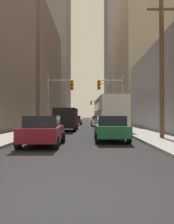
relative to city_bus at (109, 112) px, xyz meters
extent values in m
plane|color=black|center=(-2.56, -22.72, -1.93)|extent=(400.00, 400.00, 0.00)
cube|color=#9E9E99|center=(-7.34, 27.28, -1.85)|extent=(2.60, 160.00, 0.15)
cube|color=#9E9E99|center=(2.23, 27.28, -1.85)|extent=(2.60, 160.00, 0.15)
cube|color=silver|center=(0.00, -0.01, 0.02)|extent=(2.94, 11.59, 2.90)
cube|color=black|center=(-1.26, -0.01, 0.54)|extent=(0.43, 10.57, 0.80)
cube|color=red|center=(-1.26, -0.01, -0.56)|extent=(0.43, 10.57, 0.28)
cylinder|color=black|center=(-1.17, 4.02, -1.43)|extent=(0.32, 1.00, 1.00)
cylinder|color=black|center=(1.18, 4.02, -1.43)|extent=(0.32, 1.00, 1.00)
cylinder|color=black|center=(-1.17, -3.23, -1.43)|extent=(0.32, 1.00, 1.00)
cylinder|color=black|center=(1.18, -3.23, -1.43)|extent=(0.32, 1.00, 1.00)
cube|color=black|center=(-4.41, -2.13, -0.62)|extent=(2.05, 5.22, 1.90)
cube|color=black|center=(-4.41, 0.47, -0.20)|extent=(1.76, 0.04, 0.60)
cylinder|color=black|center=(-5.37, -0.47, -1.57)|extent=(0.24, 0.72, 0.72)
cylinder|color=black|center=(-3.45, -0.47, -1.57)|extent=(0.24, 0.72, 0.72)
cylinder|color=black|center=(-5.37, -3.80, -1.57)|extent=(0.24, 0.72, 0.72)
cylinder|color=black|center=(-3.45, -3.80, -1.57)|extent=(0.24, 0.72, 0.72)
cube|color=maroon|center=(-4.40, -14.42, -1.28)|extent=(1.93, 4.25, 0.65)
cube|color=black|center=(-4.40, -14.57, -0.68)|extent=(1.64, 1.95, 0.55)
cylinder|color=black|center=(-5.26, -13.08, -1.61)|extent=(0.22, 0.64, 0.64)
cylinder|color=black|center=(-3.53, -13.08, -1.61)|extent=(0.22, 0.64, 0.64)
cylinder|color=black|center=(-5.26, -15.77, -1.61)|extent=(0.22, 0.64, 0.64)
cylinder|color=black|center=(-3.53, -15.77, -1.61)|extent=(0.22, 0.64, 0.64)
cube|color=#195938|center=(-0.77, -12.11, -1.28)|extent=(1.86, 4.22, 0.65)
cube|color=black|center=(-0.77, -12.26, -0.68)|extent=(1.61, 1.92, 0.55)
cylinder|color=black|center=(-1.63, -10.77, -1.61)|extent=(0.22, 0.64, 0.64)
cylinder|color=black|center=(0.10, -10.77, -1.61)|extent=(0.22, 0.64, 0.64)
cylinder|color=black|center=(-1.63, -13.46, -1.61)|extent=(0.22, 0.64, 0.64)
cylinder|color=black|center=(0.10, -13.46, -1.61)|extent=(0.22, 0.64, 0.64)
cube|color=#B7BABF|center=(-0.92, 9.25, -1.28)|extent=(1.88, 4.23, 0.65)
cube|color=black|center=(-0.92, 9.10, -0.68)|extent=(1.62, 1.93, 0.55)
cylinder|color=black|center=(-1.79, 10.60, -1.61)|extent=(0.22, 0.64, 0.64)
cylinder|color=black|center=(-0.06, 10.60, -1.61)|extent=(0.22, 0.64, 0.64)
cylinder|color=black|center=(-1.79, 7.91, -1.61)|extent=(0.22, 0.64, 0.64)
cylinder|color=black|center=(-0.06, 7.91, -1.61)|extent=(0.22, 0.64, 0.64)
cube|color=maroon|center=(-4.39, 14.23, -1.28)|extent=(1.90, 4.24, 0.65)
cube|color=black|center=(-4.39, 14.08, -0.68)|extent=(1.63, 1.94, 0.55)
cylinder|color=black|center=(-5.26, 15.58, -1.61)|extent=(0.22, 0.64, 0.64)
cylinder|color=black|center=(-3.53, 15.58, -1.61)|extent=(0.22, 0.64, 0.64)
cylinder|color=black|center=(-5.26, 12.89, -1.61)|extent=(0.22, 0.64, 0.64)
cylinder|color=black|center=(-3.53, 12.89, -1.61)|extent=(0.22, 0.64, 0.64)
cylinder|color=gray|center=(-6.64, 0.15, 1.07)|extent=(0.18, 0.18, 6.00)
cylinder|color=gray|center=(-5.33, 0.15, 3.47)|extent=(2.62, 0.12, 0.12)
cube|color=gold|center=(-4.02, 0.15, 2.95)|extent=(0.38, 0.30, 1.05)
sphere|color=red|center=(-4.02, -0.02, 3.29)|extent=(0.24, 0.24, 0.24)
sphere|color=black|center=(-4.02, -0.02, 2.95)|extent=(0.24, 0.24, 0.24)
sphere|color=black|center=(-4.02, -0.02, 2.61)|extent=(0.24, 0.24, 0.24)
cylinder|color=gray|center=(1.53, 0.15, 1.07)|extent=(0.18, 0.18, 6.00)
cylinder|color=gray|center=(0.24, 0.15, 3.47)|extent=(2.58, 0.12, 0.12)
cube|color=gold|center=(-1.05, 0.15, 2.95)|extent=(0.38, 0.30, 1.05)
sphere|color=red|center=(-1.05, -0.02, 3.29)|extent=(0.24, 0.24, 0.24)
sphere|color=black|center=(-1.05, -0.02, 2.95)|extent=(0.24, 0.24, 0.24)
sphere|color=black|center=(-1.05, -0.02, 2.61)|extent=(0.24, 0.24, 0.24)
cylinder|color=gray|center=(1.53, 37.90, 1.07)|extent=(0.18, 0.18, 6.00)
cylinder|color=gray|center=(-0.12, 37.90, 3.47)|extent=(3.31, 0.12, 0.12)
cube|color=gold|center=(-1.78, 37.90, 2.95)|extent=(0.38, 0.30, 1.05)
sphere|color=black|center=(-1.78, 37.73, 3.29)|extent=(0.24, 0.24, 0.24)
sphere|color=black|center=(-1.78, 37.73, 2.95)|extent=(0.24, 0.24, 0.24)
sphere|color=#19D833|center=(-1.78, 37.73, 2.61)|extent=(0.24, 0.24, 0.24)
cylinder|color=brown|center=(2.49, -11.34, 2.89)|extent=(0.28, 0.28, 9.65)
cube|color=brown|center=(2.49, -11.34, 6.32)|extent=(1.80, 0.12, 0.12)
cylinder|color=gray|center=(1.63, 17.09, 1.82)|extent=(0.16, 0.16, 7.50)
cylinder|color=gray|center=(0.71, 17.09, 5.37)|extent=(1.84, 0.10, 0.10)
ellipsoid|color=#4C4C51|center=(-0.21, 17.09, 5.27)|extent=(0.56, 0.32, 0.20)
cube|color=#66564C|center=(-21.03, 24.83, 8.90)|extent=(22.53, 27.44, 21.66)
cube|color=gray|center=(-17.06, 64.14, 30.13)|extent=(14.27, 19.72, 64.11)
cube|color=#B7A893|center=(13.54, 26.32, 11.33)|extent=(19.00, 28.62, 26.52)
cube|color=#93939E|center=(12.22, 64.50, 24.79)|extent=(16.94, 22.98, 53.44)
camera|label=1|loc=(-2.01, -26.92, -0.40)|focal=39.78mm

